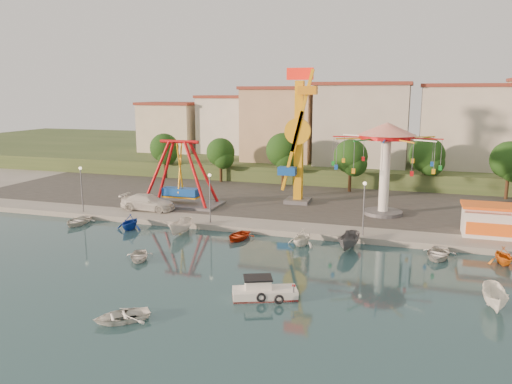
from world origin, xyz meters
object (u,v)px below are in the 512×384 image
at_px(kamikaze_tower, 299,139).
at_px(van, 148,202).
at_px(cabin_motorboat, 263,292).
at_px(wave_swinger, 386,148).
at_px(pirate_ship_ride, 180,174).
at_px(rowboat_a, 139,256).
at_px(skiff, 495,298).

xyz_separation_m(kamikaze_tower, van, (-16.07, -8.99, -7.07)).
xyz_separation_m(cabin_motorboat, van, (-19.96, 19.04, 1.11)).
xyz_separation_m(wave_swinger, van, (-26.50, -6.28, -6.67)).
height_order(cabin_motorboat, van, van).
relative_size(pirate_ship_ride, van, 1.56).
xyz_separation_m(kamikaze_tower, rowboat_a, (-8.72, -23.54, -8.27)).
height_order(wave_swinger, van, wave_swinger).
xyz_separation_m(rowboat_a, skiff, (27.88, -1.53, 0.42)).
height_order(kamikaze_tower, rowboat_a, kamikaze_tower).
height_order(wave_swinger, cabin_motorboat, wave_swinger).
bearing_deg(rowboat_a, kamikaze_tower, 43.53).
height_order(pirate_ship_ride, kamikaze_tower, kamikaze_tower).
bearing_deg(cabin_motorboat, rowboat_a, 137.63).
bearing_deg(pirate_ship_ride, van, -123.21).
xyz_separation_m(pirate_ship_ride, skiff, (32.78, -19.82, -3.64)).
relative_size(wave_swinger, rowboat_a, 3.63).
height_order(kamikaze_tower, van, kamikaze_tower).
bearing_deg(rowboat_a, van, 90.65).
bearing_deg(wave_swinger, cabin_motorboat, -104.48).
distance_m(wave_swinger, rowboat_a, 29.37).
relative_size(pirate_ship_ride, wave_swinger, 0.86).
xyz_separation_m(pirate_ship_ride, wave_swinger, (24.05, 2.55, 3.80)).
xyz_separation_m(pirate_ship_ride, rowboat_a, (4.90, -18.28, -4.06)).
relative_size(wave_swinger, skiff, 2.98).
distance_m(cabin_motorboat, van, 27.61).
bearing_deg(pirate_ship_ride, wave_swinger, 6.04).
xyz_separation_m(cabin_motorboat, rowboat_a, (-12.61, 4.49, -0.09)).
relative_size(pirate_ship_ride, cabin_motorboat, 2.08).
distance_m(cabin_motorboat, rowboat_a, 13.38).
relative_size(kamikaze_tower, skiff, 4.24).
bearing_deg(rowboat_a, cabin_motorboat, -45.78).
xyz_separation_m(pirate_ship_ride, cabin_motorboat, (17.51, -22.78, -3.97)).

